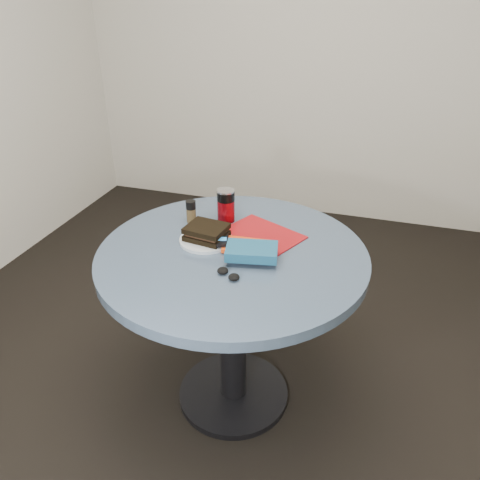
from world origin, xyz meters
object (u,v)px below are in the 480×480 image
(pepper_grinder, at_px, (191,211))
(mp3_player, at_px, (222,241))
(soda_can, at_px, (226,205))
(table, at_px, (233,287))
(novel, at_px, (252,251))
(magazine, at_px, (261,235))
(red_book, at_px, (247,246))
(headphones, at_px, (228,274))
(sandwich, at_px, (207,232))
(plate, at_px, (206,240))

(pepper_grinder, relative_size, mp3_player, 1.03)
(soda_can, bearing_deg, pepper_grinder, -158.14)
(table, xyz_separation_m, novel, (0.09, -0.04, 0.20))
(magazine, height_order, novel, novel)
(soda_can, xyz_separation_m, red_book, (0.15, -0.20, -0.06))
(red_book, bearing_deg, novel, -66.07)
(magazine, bearing_deg, headphones, -70.28)
(sandwich, xyz_separation_m, red_book, (0.17, -0.01, -0.03))
(table, relative_size, novel, 5.52)
(plate, bearing_deg, red_book, -3.67)
(plate, xyz_separation_m, sandwich, (0.00, 0.00, 0.03))
(mp3_player, distance_m, headphones, 0.20)
(sandwich, relative_size, headphones, 1.62)
(pepper_grinder, bearing_deg, red_book, -27.70)
(soda_can, relative_size, novel, 0.75)
(plate, relative_size, mp3_player, 2.24)
(red_book, height_order, headphones, headphones)
(pepper_grinder, xyz_separation_m, novel, (0.32, -0.22, -0.01))
(novel, bearing_deg, pepper_grinder, 134.66)
(magazine, bearing_deg, mp3_player, -107.11)
(novel, distance_m, mp3_player, 0.14)
(soda_can, distance_m, novel, 0.33)
(novel, distance_m, headphones, 0.14)
(table, xyz_separation_m, pepper_grinder, (-0.23, 0.17, 0.21))
(table, distance_m, soda_can, 0.34)
(novel, bearing_deg, table, 142.33)
(red_book, bearing_deg, magazine, 75.04)
(table, bearing_deg, plate, 162.62)
(soda_can, bearing_deg, sandwich, -94.51)
(table, height_order, magazine, magazine)
(magazine, distance_m, headphones, 0.31)
(red_book, xyz_separation_m, headphones, (-0.01, -0.19, -0.00))
(soda_can, bearing_deg, plate, -95.07)
(magazine, bearing_deg, plate, -125.10)
(soda_can, xyz_separation_m, mp3_player, (0.06, -0.21, -0.04))
(magazine, bearing_deg, sandwich, -125.64)
(mp3_player, relative_size, headphones, 0.90)
(mp3_player, bearing_deg, sandwich, 162.03)
(magazine, height_order, mp3_player, mp3_player)
(headphones, bearing_deg, novel, 69.55)
(magazine, bearing_deg, red_book, -75.31)
(plate, xyz_separation_m, soda_can, (0.02, 0.19, 0.06))
(novel, bearing_deg, magazine, 83.34)
(table, distance_m, pepper_grinder, 0.36)
(sandwich, bearing_deg, novel, -22.52)
(sandwich, xyz_separation_m, pepper_grinder, (-0.12, 0.13, 0.01))
(headphones, bearing_deg, sandwich, 126.84)
(plate, height_order, sandwich, sandwich)
(sandwich, height_order, magazine, sandwich)
(mp3_player, bearing_deg, plate, 165.08)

